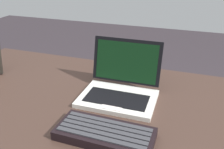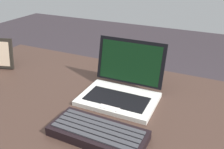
{
  "view_description": "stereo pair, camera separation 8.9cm",
  "coord_description": "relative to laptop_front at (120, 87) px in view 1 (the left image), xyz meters",
  "views": [
    {
      "loc": [
        0.23,
        -0.74,
        1.25
      ],
      "look_at": [
        -0.03,
        0.02,
        0.86
      ],
      "focal_mm": 38.94,
      "sensor_mm": 36.0,
      "label": 1
    },
    {
      "loc": [
        0.31,
        -0.7,
        1.25
      ],
      "look_at": [
        -0.03,
        0.02,
        0.86
      ],
      "focal_mm": 38.94,
      "sensor_mm": 36.0,
      "label": 2
    }
  ],
  "objects": [
    {
      "name": "external_keyboard",
      "position": [
        0.03,
        -0.26,
        -0.03
      ],
      "size": [
        0.31,
        0.14,
        0.04
      ],
      "color": "black",
      "rests_on": "desk"
    },
    {
      "name": "desk",
      "position": [
        0.02,
        -0.08,
        -0.12
      ],
      "size": [
        1.75,
        0.81,
        0.74
      ],
      "color": "#3F2B23",
      "rests_on": "ground"
    },
    {
      "name": "laptop_front",
      "position": [
        0.0,
        0.0,
        0.0
      ],
      "size": [
        0.3,
        0.25,
        0.21
      ],
      "color": "silver",
      "rests_on": "desk"
    }
  ]
}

